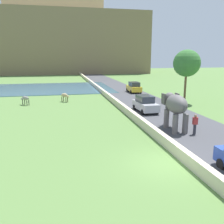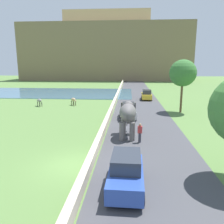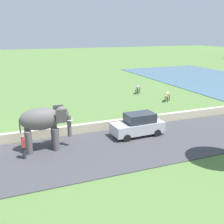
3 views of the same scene
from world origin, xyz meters
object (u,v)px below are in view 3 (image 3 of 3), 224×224
elephant (44,121)px  cow_grey (138,87)px  car_silver (138,125)px  cow_tan (167,94)px  person_beside_elephant (24,147)px

elephant → cow_grey: (-13.34, 13.82, -1.20)m
elephant → car_silver: (-0.01, 7.00, -1.14)m
car_silver → cow_tan: car_silver is taller
car_silver → person_beside_elephant: bearing=-83.3°
person_beside_elephant → cow_tan: (-9.43, 16.56, -0.04)m
person_beside_elephant → cow_tan: bearing=119.7°
car_silver → cow_grey: 14.97m
car_silver → cow_grey: size_ratio=3.27×
elephant → person_beside_elephant: bearing=-56.6°
cow_grey → cow_tan: bearing=14.3°
car_silver → cow_grey: bearing=152.9°
elephant → car_silver: 7.09m
elephant → cow_grey: 19.24m
cow_tan → car_silver: bearing=-43.7°
elephant → car_silver: size_ratio=0.86×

